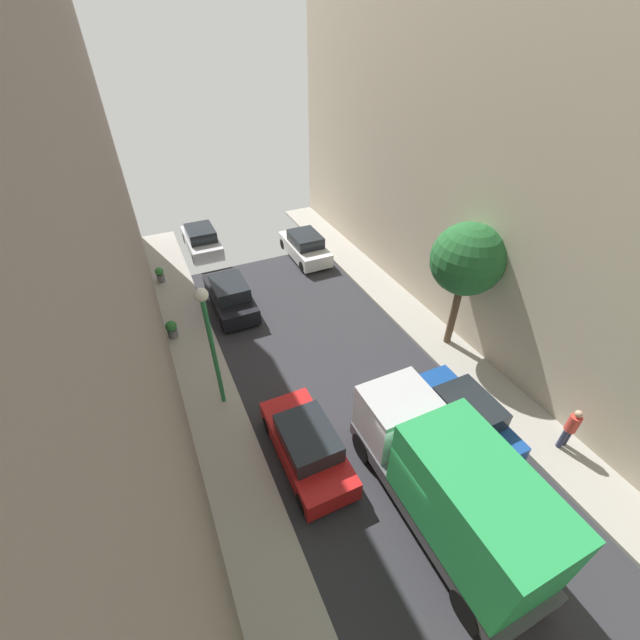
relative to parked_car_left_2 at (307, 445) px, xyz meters
The scene contains 14 objects.
ground 3.75m from the parked_car_left_2, 42.73° to the right, with size 32.00×32.00×0.00m, color #2D2D33.
sidewalk_left 3.45m from the parked_car_left_2, 132.69° to the right, with size 2.00×44.00×0.15m, color #A8A399.
sidewalk_right 8.12m from the parked_car_left_2, 17.95° to the right, with size 2.00×44.00×0.15m, color #A8A399.
parked_car_left_2 is the anchor object (origin of this frame).
parked_car_left_3 9.43m from the parked_car_left_2, 90.00° to the left, with size 1.78×4.20×1.57m.
parked_car_left_4 16.14m from the parked_car_left_2, 90.00° to the left, with size 1.78×4.20×1.57m.
parked_car_right_1 5.53m from the parked_car_left_2, 12.33° to the right, with size 1.78×4.20×1.57m.
parked_car_right_2 13.83m from the parked_car_left_2, 67.02° to the left, with size 1.78×4.20×1.57m.
delivery_truck 4.52m from the parked_car_left_2, 52.02° to the right, with size 2.26×6.60×3.38m.
pedestrian 8.59m from the parked_car_left_2, 22.19° to the right, with size 0.40×0.36×1.72m.
street_tree_1 9.13m from the parked_car_left_2, 18.90° to the left, with size 2.84×2.84×5.54m.
potted_plant_0 8.74m from the parked_car_left_2, 110.17° to the left, with size 0.50×0.50×0.83m.
potted_plant_3 13.58m from the parked_car_left_2, 102.11° to the left, with size 0.45×0.45×0.85m.
lamp_post 4.86m from the parked_car_left_2, 118.35° to the left, with size 0.44×0.44×5.00m.
Camera 1 is at (-5.63, -4.80, 11.81)m, focal length 22.64 mm.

